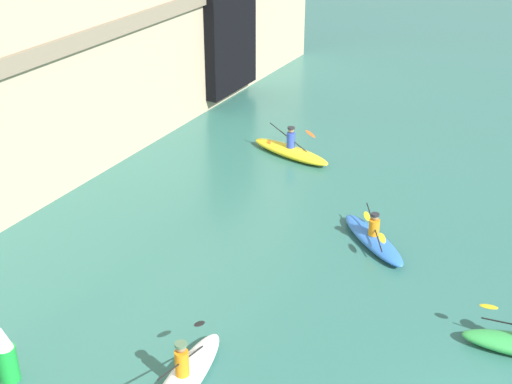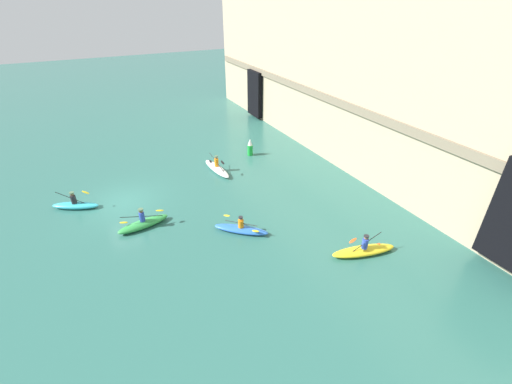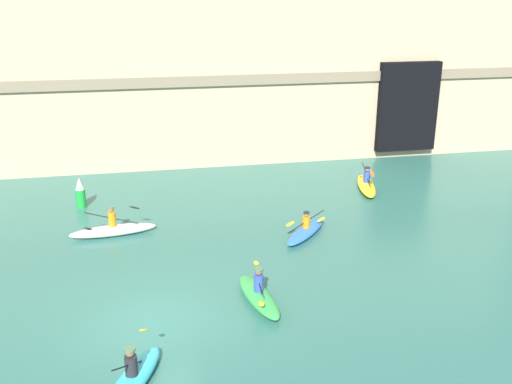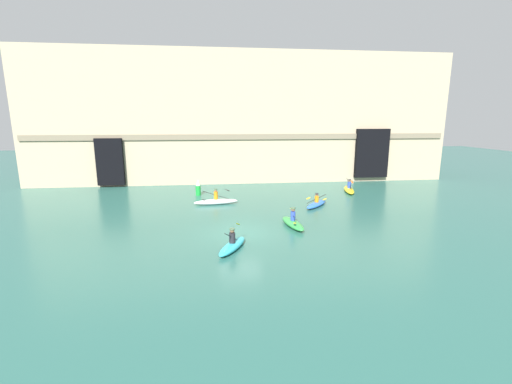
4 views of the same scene
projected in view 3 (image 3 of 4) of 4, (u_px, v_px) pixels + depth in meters
ground_plane at (154, 324)px, 16.91m from camera, size 120.00×120.00×0.00m
cliff_bluff at (164, 41)px, 32.68m from camera, size 43.18×8.08×13.21m
kayak_white at (113, 230)px, 22.92m from camera, size 3.48×1.12×1.24m
kayak_yellow at (366, 185)px, 28.23m from camera, size 1.59×3.50×1.20m
kayak_cyan at (132, 379)px, 14.16m from camera, size 1.90×2.85×1.24m
kayak_blue at (306, 230)px, 22.95m from camera, size 2.56×2.82×1.01m
kayak_green at (259, 295)px, 17.99m from camera, size 1.25×3.00×1.22m
marker_buoy at (80, 194)px, 25.73m from camera, size 0.44×0.44×1.41m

